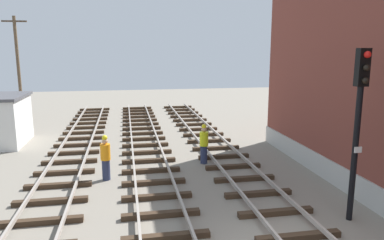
{
  "coord_description": "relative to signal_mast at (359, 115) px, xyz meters",
  "views": [
    {
      "loc": [
        -3.74,
        -7.88,
        5.25
      ],
      "look_at": [
        -0.21,
        11.27,
        1.44
      ],
      "focal_mm": 34.05,
      "sensor_mm": 36.0,
      "label": 1
    }
  ],
  "objects": [
    {
      "name": "signal_mast",
      "position": [
        0.0,
        0.0,
        0.0
      ],
      "size": [
        0.36,
        0.4,
        5.28
      ],
      "color": "black",
      "rests_on": "ground"
    },
    {
      "name": "track_worker_foreground",
      "position": [
        -7.65,
        5.02,
        -2.39
      ],
      "size": [
        0.4,
        0.4,
        1.87
      ],
      "color": "#262D4C",
      "rests_on": "ground"
    },
    {
      "name": "utility_pole_far",
      "position": [
        -14.86,
        20.87,
        0.73
      ],
      "size": [
        1.8,
        0.24,
        7.71
      ],
      "color": "brown",
      "rests_on": "ground"
    },
    {
      "name": "track_worker_distant",
      "position": [
        -3.27,
        6.42,
        -2.39
      ],
      "size": [
        0.4,
        0.4,
        1.87
      ],
      "color": "#262D4C",
      "rests_on": "ground"
    }
  ]
}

